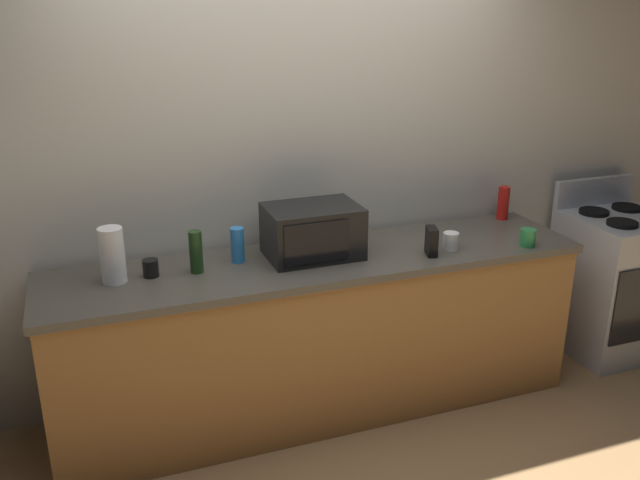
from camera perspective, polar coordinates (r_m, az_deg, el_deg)
ground_plane at (r=3.64m, az=2.28°, el=-17.05°), size 8.00×8.00×0.00m
back_wall at (r=3.76m, az=-2.17°, el=7.02°), size 6.40×0.10×2.70m
counter_run at (r=3.71m, az=0.00°, el=-7.98°), size 2.84×0.64×0.90m
stove_range at (r=4.72m, az=23.46°, el=-3.29°), size 0.60×0.61×1.08m
microwave at (r=3.51m, az=-0.64°, el=0.74°), size 0.48×0.35×0.27m
paper_towel_roll at (r=3.34m, az=-17.05°, el=-1.23°), size 0.12×0.12×0.27m
cordless_phone at (r=3.59m, az=9.35°, el=-0.11°), size 0.08×0.12×0.15m
bottle_wine at (r=3.37m, az=-10.38°, el=-0.99°), size 0.07×0.07×0.21m
bottle_spray_cleaner at (r=3.47m, az=-6.95°, el=-0.42°), size 0.07×0.07×0.18m
bottle_hot_sauce at (r=4.26m, az=15.15°, el=3.02°), size 0.07×0.07×0.20m
mug_black at (r=3.39m, az=-14.04°, el=-2.30°), size 0.08×0.08×0.09m
mug_green at (r=3.85m, az=17.06°, el=0.19°), size 0.08×0.08×0.10m
mug_white at (r=3.70m, az=10.92°, el=-0.07°), size 0.08×0.08×0.09m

